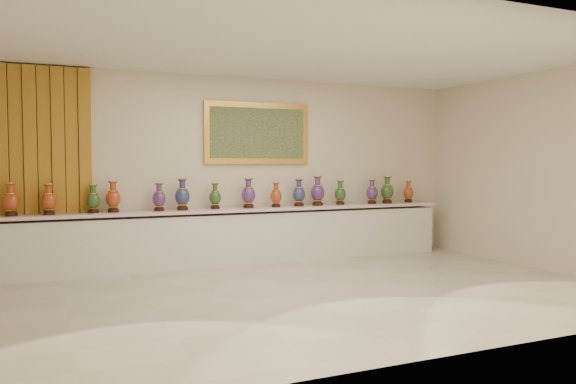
# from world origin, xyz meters

# --- Properties ---
(ground) EXTENTS (8.00, 8.00, 0.00)m
(ground) POSITION_xyz_m (0.00, 0.00, 0.00)
(ground) COLOR beige
(ground) RESTS_ON ground
(room) EXTENTS (8.00, 8.00, 8.00)m
(room) POSITION_xyz_m (-2.49, 2.44, 1.60)
(room) COLOR beige
(room) RESTS_ON ground
(counter) EXTENTS (7.28, 0.48, 0.90)m
(counter) POSITION_xyz_m (0.00, 2.27, 0.44)
(counter) COLOR white
(counter) RESTS_ON ground
(vase_0) EXTENTS (0.25, 0.25, 0.45)m
(vase_0) POSITION_xyz_m (-3.28, 2.24, 1.10)
(vase_0) COLOR black
(vase_0) RESTS_ON counter
(vase_1) EXTENTS (0.22, 0.22, 0.43)m
(vase_1) POSITION_xyz_m (-2.81, 2.23, 1.09)
(vase_1) COLOR black
(vase_1) RESTS_ON counter
(vase_2) EXTENTS (0.20, 0.20, 0.41)m
(vase_2) POSITION_xyz_m (-2.22, 2.26, 1.08)
(vase_2) COLOR black
(vase_2) RESTS_ON counter
(vase_3) EXTENTS (0.26, 0.26, 0.46)m
(vase_3) POSITION_xyz_m (-1.95, 2.28, 1.11)
(vase_3) COLOR black
(vase_3) RESTS_ON counter
(vase_4) EXTENTS (0.21, 0.21, 0.42)m
(vase_4) POSITION_xyz_m (-1.29, 2.23, 1.09)
(vase_4) COLOR black
(vase_4) RESTS_ON counter
(vase_5) EXTENTS (0.24, 0.24, 0.48)m
(vase_5) POSITION_xyz_m (-0.94, 2.22, 1.12)
(vase_5) COLOR black
(vase_5) RESTS_ON counter
(vase_6) EXTENTS (0.22, 0.22, 0.41)m
(vase_6) POSITION_xyz_m (-0.42, 2.27, 1.08)
(vase_6) COLOR black
(vase_6) RESTS_ON counter
(vase_7) EXTENTS (0.29, 0.29, 0.48)m
(vase_7) POSITION_xyz_m (0.12, 2.22, 1.11)
(vase_7) COLOR black
(vase_7) RESTS_ON counter
(vase_8) EXTENTS (0.24, 0.24, 0.40)m
(vase_8) POSITION_xyz_m (0.59, 2.22, 1.08)
(vase_8) COLOR black
(vase_8) RESTS_ON counter
(vase_9) EXTENTS (0.24, 0.24, 0.46)m
(vase_9) POSITION_xyz_m (1.01, 2.24, 1.10)
(vase_9) COLOR black
(vase_9) RESTS_ON counter
(vase_10) EXTENTS (0.28, 0.28, 0.50)m
(vase_10) POSITION_xyz_m (1.36, 2.24, 1.12)
(vase_10) COLOR black
(vase_10) RESTS_ON counter
(vase_11) EXTENTS (0.20, 0.20, 0.42)m
(vase_11) POSITION_xyz_m (1.81, 2.28, 1.09)
(vase_11) COLOR black
(vase_11) RESTS_ON counter
(vase_12) EXTENTS (0.22, 0.22, 0.43)m
(vase_12) POSITION_xyz_m (2.42, 2.23, 1.09)
(vase_12) COLOR black
(vase_12) RESTS_ON counter
(vase_13) EXTENTS (0.25, 0.25, 0.48)m
(vase_13) POSITION_xyz_m (2.73, 2.21, 1.12)
(vase_13) COLOR black
(vase_13) RESTS_ON counter
(vase_14) EXTENTS (0.23, 0.23, 0.40)m
(vase_14) POSITION_xyz_m (3.24, 2.29, 1.08)
(vase_14) COLOR black
(vase_14) RESTS_ON counter
(label_card) EXTENTS (0.10, 0.06, 0.00)m
(label_card) POSITION_xyz_m (-2.18, 2.13, 0.90)
(label_card) COLOR white
(label_card) RESTS_ON counter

